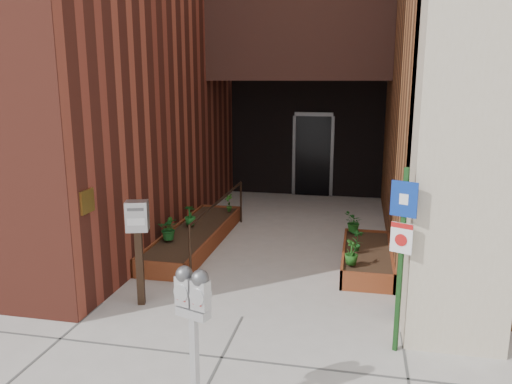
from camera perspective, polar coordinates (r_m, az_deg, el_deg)
The scene contains 14 objects.
ground at distance 6.71m, azimuth -1.58°, elevation -14.08°, with size 80.00×80.00×0.00m, color #9E9991.
planter_left at distance 9.47m, azimuth -6.96°, elevation -5.15°, with size 0.90×3.60×0.30m.
planter_right at distance 8.53m, azimuth 12.56°, elevation -7.41°, with size 0.80×2.20×0.30m.
handrail at distance 9.11m, azimuth -4.18°, elevation -1.79°, with size 0.04×3.34×0.90m.
parking_meter at distance 4.45m, azimuth -7.22°, elevation -12.57°, with size 0.34×0.22×1.46m.
sign_post at distance 5.66m, azimuth 16.31°, elevation -5.48°, with size 0.27×0.14×2.12m.
payment_dropbox at distance 6.86m, azimuth -13.35°, elevation -4.33°, with size 0.34×0.29×1.46m.
shrub_left_a at distance 8.80m, azimuth -9.89°, elevation -4.13°, with size 0.36×0.36×0.40m, color #18561E.
shrub_left_b at distance 8.97m, azimuth -9.99°, elevation -3.98°, with size 0.19×0.19×0.35m, color #23611B.
shrub_left_c at distance 9.60m, azimuth -7.55°, elevation -2.64°, with size 0.22×0.22×0.39m, color #1C6323.
shrub_left_d at distance 10.53m, azimuth -3.12°, elevation -1.24°, with size 0.20×0.20×0.37m, color #225518.
shrub_right_a at distance 7.68m, azimuth 10.85°, elevation -6.78°, with size 0.21×0.21×0.38m, color #1C4E16.
shrub_right_b at distance 8.26m, azimuth 11.50°, elevation -5.41°, with size 0.20×0.20×0.38m, color #164E1B.
shrub_right_c at distance 9.27m, azimuth 11.07°, elevation -3.41°, with size 0.33×0.33×0.37m, color #19591B.
Camera 1 is at (1.40, -5.82, 3.02)m, focal length 35.00 mm.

